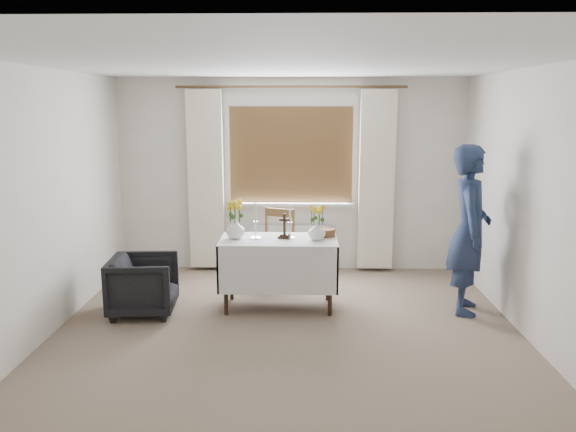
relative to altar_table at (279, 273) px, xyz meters
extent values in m
plane|color=#856F5C|center=(0.11, -1.00, -0.38)|extent=(5.00, 5.00, 0.00)
cube|color=silver|center=(0.00, 0.00, 0.00)|extent=(1.24, 0.64, 0.76)
imported|color=black|center=(-1.41, -0.20, -0.07)|extent=(0.73, 0.71, 0.61)
imported|color=navy|center=(1.98, -0.06, 0.50)|extent=(0.56, 0.73, 1.77)
cube|color=silver|center=(0.11, 1.42, -0.08)|extent=(1.10, 0.10, 0.60)
imported|color=silver|center=(-0.46, 0.01, 0.49)|extent=(0.25, 0.25, 0.21)
imported|color=silver|center=(0.40, -0.04, 0.48)|extent=(0.24, 0.24, 0.19)
cylinder|color=brown|center=(0.50, 0.14, 0.42)|extent=(0.23, 0.23, 0.08)
camera|label=1|loc=(0.23, -5.78, 1.77)|focal=35.00mm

